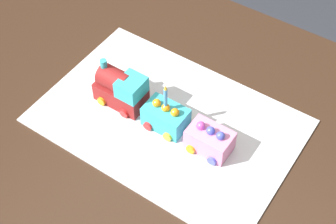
% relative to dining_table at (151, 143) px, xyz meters
% --- Properties ---
extents(dining_table, '(1.40, 1.00, 0.74)m').
position_rel_dining_table_xyz_m(dining_table, '(0.00, 0.00, 0.00)').
color(dining_table, '#382316').
rests_on(dining_table, ground).
extents(cake_board, '(0.60, 0.40, 0.00)m').
position_rel_dining_table_xyz_m(cake_board, '(0.04, 0.01, 0.11)').
color(cake_board, silver).
rests_on(cake_board, dining_table).
extents(cake_locomotive, '(0.14, 0.08, 0.12)m').
position_rel_dining_table_xyz_m(cake_locomotive, '(-0.08, 0.00, 0.16)').
color(cake_locomotive, maroon).
rests_on(cake_locomotive, cake_board).
extents(cake_car_caboose_turquoise, '(0.10, 0.08, 0.07)m').
position_rel_dining_table_xyz_m(cake_car_caboose_turquoise, '(0.05, 0.00, 0.14)').
color(cake_car_caboose_turquoise, '#38B7C6').
rests_on(cake_car_caboose_turquoise, cake_board).
extents(cake_car_hopper_bubblegum, '(0.10, 0.08, 0.07)m').
position_rel_dining_table_xyz_m(cake_car_hopper_bubblegum, '(0.17, 0.00, 0.14)').
color(cake_car_hopper_bubblegum, pink).
rests_on(cake_car_hopper_bubblegum, cake_board).
extents(birthday_candle, '(0.01, 0.01, 0.06)m').
position_rel_dining_table_xyz_m(birthday_candle, '(0.05, 0.00, 0.21)').
color(birthday_candle, '#4CA5E5').
rests_on(birthday_candle, cake_car_caboose_turquoise).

